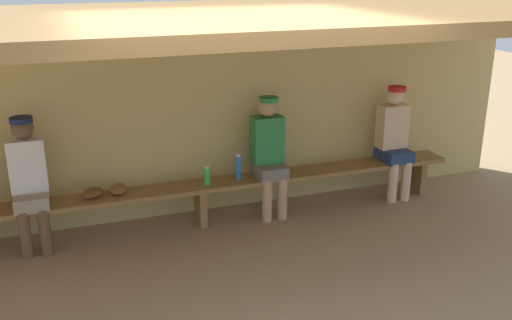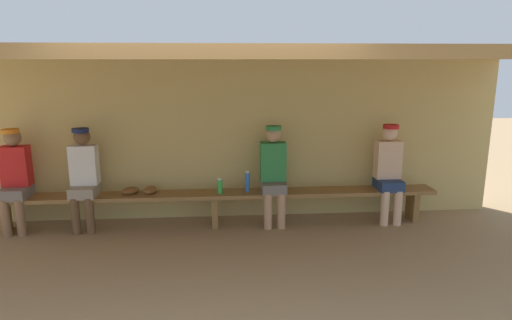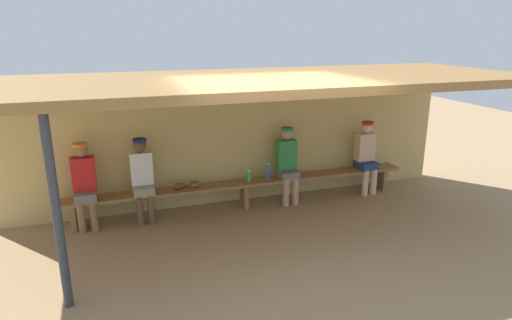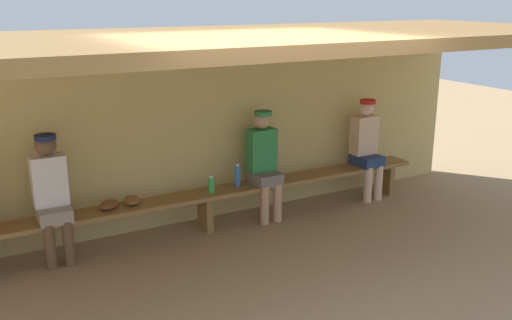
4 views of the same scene
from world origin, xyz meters
name	(u,v)px [view 2 (image 2 of 4)]	position (x,y,z in m)	size (l,w,h in m)	color
ground_plane	(214,280)	(0.00, 0.00, 0.00)	(24.00, 24.00, 0.00)	#9E7F59
back_wall	(214,140)	(0.00, 2.00, 1.10)	(8.00, 0.20, 2.20)	tan
dugout_roof	(210,53)	(0.00, 0.70, 2.26)	(8.00, 2.80, 0.12)	olive
bench	(215,198)	(0.00, 1.55, 0.39)	(6.00, 0.36, 0.46)	olive
player_shirtless_tan	(389,168)	(2.38, 1.55, 0.75)	(0.34, 0.42, 1.34)	navy
player_in_blue	(84,174)	(-1.68, 1.55, 0.75)	(0.34, 0.42, 1.34)	gray
player_leftmost	(15,176)	(-2.54, 1.55, 0.75)	(0.34, 0.42, 1.34)	slate
player_in_white	(273,171)	(0.79, 1.55, 0.75)	(0.34, 0.42, 1.34)	slate
water_bottle_orange	(247,182)	(0.44, 1.57, 0.59)	(0.07, 0.07, 0.28)	blue
water_bottle_blue	(220,186)	(0.07, 1.52, 0.56)	(0.07, 0.07, 0.21)	green
baseball_glove_tan	(150,190)	(-0.85, 1.59, 0.51)	(0.24, 0.17, 0.09)	brown
baseball_glove_worn	(130,191)	(-1.11, 1.57, 0.51)	(0.24, 0.17, 0.09)	brown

